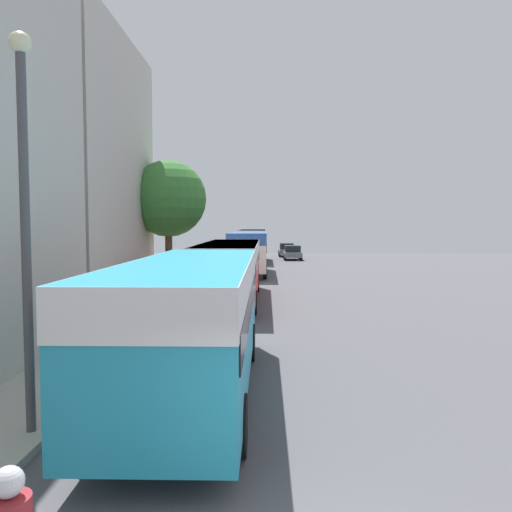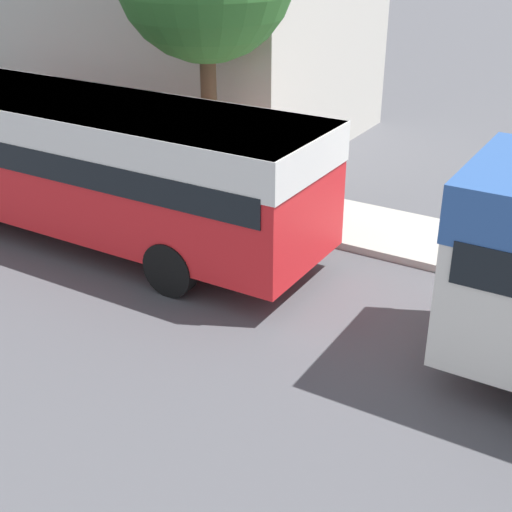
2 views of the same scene
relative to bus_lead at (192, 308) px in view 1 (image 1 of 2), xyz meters
The scene contains 10 objects.
building_far_terrace 13.81m from the bus_lead, 126.15° to the left, with size 6.99×9.57×11.69m.
bus_lead is the anchor object (origin of this frame).
bus_following 13.14m from the bus_lead, 90.56° to the left, with size 2.67×11.12×2.82m.
bus_third_in_line 26.01m from the bus_lead, 89.33° to the left, with size 2.67×9.46×3.12m.
bus_rear 38.50m from the bus_lead, 89.63° to the left, with size 2.62×9.59×3.15m.
car_crossing 41.80m from the bus_lead, 84.02° to the left, with size 1.88×3.94×1.49m.
car_far_curb 47.28m from the bus_lead, 85.22° to the left, with size 1.82×4.46×1.53m.
pedestrian_near_curb 9.18m from the bus_lead, 112.95° to the left, with size 0.38×0.38×1.57m.
street_tree 15.12m from the bus_lead, 102.97° to the left, with size 3.82×3.82×6.75m.
lamp_post 3.99m from the bus_lead, 137.50° to the right, with size 0.36×0.36×6.71m.
Camera 1 is at (-0.31, -3.97, 3.71)m, focal length 35.00 mm.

